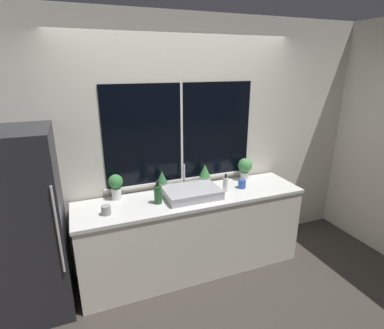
{
  "coord_description": "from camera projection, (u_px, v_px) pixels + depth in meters",
  "views": [
    {
      "loc": [
        -1.06,
        -2.38,
        2.2
      ],
      "look_at": [
        -0.01,
        0.29,
        1.24
      ],
      "focal_mm": 28.0,
      "sensor_mm": 36.0,
      "label": 1
    }
  ],
  "objects": [
    {
      "name": "ground_plane",
      "position": [
        203.0,
        283.0,
        3.17
      ],
      "size": [
        14.0,
        14.0,
        0.0
      ],
      "primitive_type": "plane",
      "color": "#38332D"
    },
    {
      "name": "wall_back",
      "position": [
        181.0,
        145.0,
        3.31
      ],
      "size": [
        8.0,
        0.09,
        2.7
      ],
      "color": "silver",
      "rests_on": "ground_plane"
    },
    {
      "name": "wall_right",
      "position": [
        295.0,
        120.0,
        4.86
      ],
      "size": [
        0.06,
        7.0,
        2.7
      ],
      "color": "silver",
      "rests_on": "ground_plane"
    },
    {
      "name": "counter",
      "position": [
        192.0,
        233.0,
        3.28
      ],
      "size": [
        2.42,
        0.6,
        0.89
      ],
      "color": "silver",
      "rests_on": "ground_plane"
    },
    {
      "name": "refrigerator",
      "position": [
        18.0,
        226.0,
        2.61
      ],
      "size": [
        0.74,
        0.73,
        1.72
      ],
      "color": "#232328",
      "rests_on": "ground_plane"
    },
    {
      "name": "sink",
      "position": [
        192.0,
        192.0,
        3.12
      ],
      "size": [
        0.57,
        0.45,
        0.28
      ],
      "color": "#ADADB2",
      "rests_on": "counter"
    },
    {
      "name": "potted_plant_far_left",
      "position": [
        116.0,
        185.0,
        3.03
      ],
      "size": [
        0.15,
        0.15,
        0.26
      ],
      "color": "white",
      "rests_on": "counter"
    },
    {
      "name": "potted_plant_center_left",
      "position": [
        162.0,
        181.0,
        3.2
      ],
      "size": [
        0.11,
        0.11,
        0.24
      ],
      "color": "white",
      "rests_on": "counter"
    },
    {
      "name": "potted_plant_center_right",
      "position": [
        205.0,
        174.0,
        3.38
      ],
      "size": [
        0.13,
        0.13,
        0.25
      ],
      "color": "white",
      "rests_on": "counter"
    },
    {
      "name": "potted_plant_far_right",
      "position": [
        245.0,
        167.0,
        3.55
      ],
      "size": [
        0.17,
        0.17,
        0.26
      ],
      "color": "white",
      "rests_on": "counter"
    },
    {
      "name": "soap_bottle",
      "position": [
        225.0,
        185.0,
        3.22
      ],
      "size": [
        0.06,
        0.06,
        0.2
      ],
      "color": "white",
      "rests_on": "counter"
    },
    {
      "name": "bottle_tall",
      "position": [
        158.0,
        194.0,
        2.95
      ],
      "size": [
        0.08,
        0.08,
        0.24
      ],
      "color": "#235128",
      "rests_on": "counter"
    },
    {
      "name": "mug_grey",
      "position": [
        106.0,
        210.0,
        2.74
      ],
      "size": [
        0.08,
        0.08,
        0.09
      ],
      "color": "gray",
      "rests_on": "counter"
    },
    {
      "name": "mug_blue",
      "position": [
        242.0,
        184.0,
        3.33
      ],
      "size": [
        0.09,
        0.09,
        0.1
      ],
      "color": "#3351AD",
      "rests_on": "counter"
    }
  ]
}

